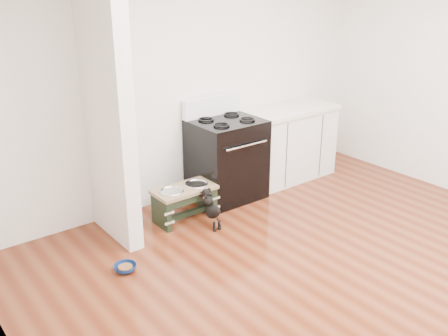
# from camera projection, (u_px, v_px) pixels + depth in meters

# --- Properties ---
(ground) EXTENTS (5.00, 5.00, 0.00)m
(ground) POSITION_uv_depth(u_px,v_px,m) (363.00, 289.00, 4.12)
(ground) COLOR #4D1E0D
(ground) RESTS_ON ground
(room_shell) EXTENTS (5.00, 5.00, 5.00)m
(room_shell) POSITION_uv_depth(u_px,v_px,m) (386.00, 97.00, 3.54)
(room_shell) COLOR silver
(room_shell) RESTS_ON ground
(partition_wall) EXTENTS (0.15, 0.80, 2.70)m
(partition_wall) POSITION_uv_depth(u_px,v_px,m) (107.00, 102.00, 4.51)
(partition_wall) COLOR silver
(partition_wall) RESTS_ON ground
(oven_range) EXTENTS (0.76, 0.69, 1.14)m
(oven_range) POSITION_uv_depth(u_px,v_px,m) (226.00, 158.00, 5.68)
(oven_range) COLOR black
(oven_range) RESTS_ON ground
(cabinet_run) EXTENTS (1.24, 0.64, 0.91)m
(cabinet_run) POSITION_uv_depth(u_px,v_px,m) (287.00, 143.00, 6.27)
(cabinet_run) COLOR silver
(cabinet_run) RESTS_ON ground
(dog_feeder) EXTENTS (0.66, 0.35, 0.37)m
(dog_feeder) POSITION_uv_depth(u_px,v_px,m) (185.00, 197.00, 5.21)
(dog_feeder) COLOR black
(dog_feeder) RESTS_ON ground
(puppy) EXTENTS (0.11, 0.34, 0.40)m
(puppy) POSITION_uv_depth(u_px,v_px,m) (211.00, 207.00, 5.07)
(puppy) COLOR black
(puppy) RESTS_ON ground
(floor_bowl) EXTENTS (0.20, 0.20, 0.06)m
(floor_bowl) POSITION_uv_depth(u_px,v_px,m) (125.00, 268.00, 4.36)
(floor_bowl) COLOR navy
(floor_bowl) RESTS_ON ground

